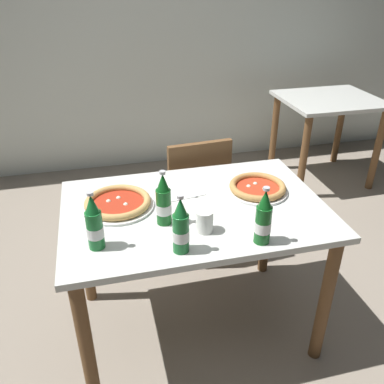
{
  "coord_description": "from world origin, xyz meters",
  "views": [
    {
      "loc": [
        -0.39,
        -1.55,
        1.72
      ],
      "look_at": [
        0.0,
        0.05,
        0.8
      ],
      "focal_mm": 37.99,
      "sensor_mm": 36.0,
      "label": 1
    }
  ],
  "objects_px": {
    "beer_bottle_right": "(181,228)",
    "napkin_with_cutlery": "(182,190)",
    "pizza_margherita_near": "(257,188)",
    "paper_cup": "(204,221)",
    "beer_bottle_extra": "(263,220)",
    "pizza_marinara_far": "(118,203)",
    "chair_behind_table": "(194,191)",
    "dining_table_main": "(195,227)",
    "beer_bottle_left": "(164,202)",
    "dining_table_background": "(327,116)",
    "beer_bottle_center": "(94,225)"
  },
  "relations": [
    {
      "from": "beer_bottle_right",
      "to": "napkin_with_cutlery",
      "type": "distance_m",
      "value": 0.5
    },
    {
      "from": "pizza_margherita_near",
      "to": "paper_cup",
      "type": "xyz_separation_m",
      "value": [
        -0.34,
        -0.26,
        0.03
      ]
    },
    {
      "from": "beer_bottle_extra",
      "to": "pizza_marinara_far",
      "type": "bearing_deg",
      "value": 142.89
    },
    {
      "from": "chair_behind_table",
      "to": "napkin_with_cutlery",
      "type": "relative_size",
      "value": 4.12
    },
    {
      "from": "beer_bottle_right",
      "to": "napkin_with_cutlery",
      "type": "height_order",
      "value": "beer_bottle_right"
    },
    {
      "from": "pizza_marinara_far",
      "to": "beer_bottle_right",
      "type": "height_order",
      "value": "beer_bottle_right"
    },
    {
      "from": "chair_behind_table",
      "to": "paper_cup",
      "type": "relative_size",
      "value": 8.95
    },
    {
      "from": "dining_table_main",
      "to": "pizza_marinara_far",
      "type": "bearing_deg",
      "value": 166.75
    },
    {
      "from": "chair_behind_table",
      "to": "beer_bottle_left",
      "type": "height_order",
      "value": "beer_bottle_left"
    },
    {
      "from": "dining_table_background",
      "to": "paper_cup",
      "type": "bearing_deg",
      "value": -133.41
    },
    {
      "from": "pizza_marinara_far",
      "to": "beer_bottle_center",
      "type": "distance_m",
      "value": 0.32
    },
    {
      "from": "dining_table_background",
      "to": "beer_bottle_left",
      "type": "relative_size",
      "value": 3.24
    },
    {
      "from": "pizza_marinara_far",
      "to": "beer_bottle_right",
      "type": "xyz_separation_m",
      "value": [
        0.21,
        -0.39,
        0.08
      ]
    },
    {
      "from": "dining_table_background",
      "to": "paper_cup",
      "type": "relative_size",
      "value": 8.42
    },
    {
      "from": "dining_table_main",
      "to": "beer_bottle_extra",
      "type": "distance_m",
      "value": 0.44
    },
    {
      "from": "dining_table_main",
      "to": "beer_bottle_right",
      "type": "xyz_separation_m",
      "value": [
        -0.13,
        -0.31,
        0.22
      ]
    },
    {
      "from": "napkin_with_cutlery",
      "to": "paper_cup",
      "type": "relative_size",
      "value": 2.17
    },
    {
      "from": "beer_bottle_center",
      "to": "napkin_with_cutlery",
      "type": "xyz_separation_m",
      "value": [
        0.42,
        0.37,
        -0.1
      ]
    },
    {
      "from": "beer_bottle_left",
      "to": "beer_bottle_extra",
      "type": "relative_size",
      "value": 1.0
    },
    {
      "from": "dining_table_main",
      "to": "dining_table_background",
      "type": "bearing_deg",
      "value": 43.05
    },
    {
      "from": "pizza_margherita_near",
      "to": "beer_bottle_center",
      "type": "bearing_deg",
      "value": -160.86
    },
    {
      "from": "dining_table_main",
      "to": "beer_bottle_center",
      "type": "bearing_deg",
      "value": -155.36
    },
    {
      "from": "beer_bottle_right",
      "to": "beer_bottle_extra",
      "type": "relative_size",
      "value": 1.0
    },
    {
      "from": "pizza_marinara_far",
      "to": "dining_table_background",
      "type": "bearing_deg",
      "value": 35.83
    },
    {
      "from": "pizza_marinara_far",
      "to": "beer_bottle_extra",
      "type": "bearing_deg",
      "value": -37.11
    },
    {
      "from": "beer_bottle_left",
      "to": "paper_cup",
      "type": "bearing_deg",
      "value": -33.59
    },
    {
      "from": "beer_bottle_right",
      "to": "beer_bottle_center",
      "type": "bearing_deg",
      "value": 162.34
    },
    {
      "from": "dining_table_background",
      "to": "napkin_with_cutlery",
      "type": "relative_size",
      "value": 3.88
    },
    {
      "from": "dining_table_background",
      "to": "beer_bottle_center",
      "type": "xyz_separation_m",
      "value": [
        -1.99,
        -1.64,
        0.26
      ]
    },
    {
      "from": "beer_bottle_extra",
      "to": "beer_bottle_left",
      "type": "bearing_deg",
      "value": 147.22
    },
    {
      "from": "dining_table_main",
      "to": "pizza_margherita_near",
      "type": "height_order",
      "value": "pizza_margherita_near"
    },
    {
      "from": "dining_table_background",
      "to": "beer_bottle_center",
      "type": "relative_size",
      "value": 3.24
    },
    {
      "from": "beer_bottle_left",
      "to": "beer_bottle_right",
      "type": "xyz_separation_m",
      "value": [
        0.03,
        -0.21,
        0.0
      ]
    },
    {
      "from": "pizza_marinara_far",
      "to": "pizza_margherita_near",
      "type": "bearing_deg",
      "value": -1.26
    },
    {
      "from": "beer_bottle_extra",
      "to": "dining_table_main",
      "type": "bearing_deg",
      "value": 120.87
    },
    {
      "from": "dining_table_main",
      "to": "chair_behind_table",
      "type": "height_order",
      "value": "chair_behind_table"
    },
    {
      "from": "chair_behind_table",
      "to": "beer_bottle_left",
      "type": "distance_m",
      "value": 0.86
    },
    {
      "from": "beer_bottle_left",
      "to": "napkin_with_cutlery",
      "type": "bearing_deg",
      "value": 62.62
    },
    {
      "from": "beer_bottle_center",
      "to": "beer_bottle_extra",
      "type": "distance_m",
      "value": 0.65
    },
    {
      "from": "beer_bottle_left",
      "to": "paper_cup",
      "type": "relative_size",
      "value": 2.6
    },
    {
      "from": "dining_table_main",
      "to": "paper_cup",
      "type": "xyz_separation_m",
      "value": [
        -0.01,
        -0.2,
        0.16
      ]
    },
    {
      "from": "chair_behind_table",
      "to": "beer_bottle_extra",
      "type": "bearing_deg",
      "value": 87.86
    },
    {
      "from": "chair_behind_table",
      "to": "pizza_marinara_far",
      "type": "height_order",
      "value": "chair_behind_table"
    },
    {
      "from": "beer_bottle_right",
      "to": "paper_cup",
      "type": "bearing_deg",
      "value": 41.15
    },
    {
      "from": "pizza_margherita_near",
      "to": "napkin_with_cutlery",
      "type": "height_order",
      "value": "pizza_margherita_near"
    },
    {
      "from": "dining_table_background",
      "to": "beer_bottle_center",
      "type": "height_order",
      "value": "beer_bottle_center"
    },
    {
      "from": "beer_bottle_right",
      "to": "beer_bottle_left",
      "type": "bearing_deg",
      "value": 97.65
    },
    {
      "from": "pizza_marinara_far",
      "to": "napkin_with_cutlery",
      "type": "relative_size",
      "value": 1.6
    },
    {
      "from": "paper_cup",
      "to": "beer_bottle_left",
      "type": "bearing_deg",
      "value": 146.41
    },
    {
      "from": "beer_bottle_center",
      "to": "paper_cup",
      "type": "xyz_separation_m",
      "value": [
        0.44,
        0.01,
        -0.06
      ]
    }
  ]
}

